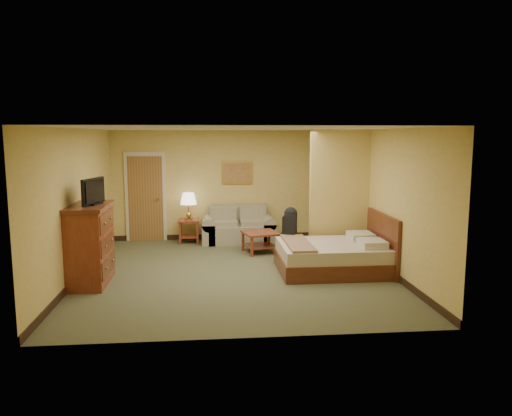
{
  "coord_description": "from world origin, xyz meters",
  "views": [
    {
      "loc": [
        -0.48,
        -8.85,
        2.49
      ],
      "look_at": [
        0.43,
        0.6,
        1.09
      ],
      "focal_mm": 35.0,
      "sensor_mm": 36.0,
      "label": 1
    }
  ],
  "objects": [
    {
      "name": "bed",
      "position": [
        1.82,
        -0.1,
        0.29
      ],
      "size": [
        1.95,
        1.64,
        1.06
      ],
      "color": "#502212",
      "rests_on": "floor"
    },
    {
      "name": "coffee_table",
      "position": [
        0.61,
        1.49,
        0.32
      ],
      "size": [
        0.84,
        0.84,
        0.45
      ],
      "rotation": [
        0.0,
        0.0,
        0.24
      ],
      "color": "maroon",
      "rests_on": "floor"
    },
    {
      "name": "loveseat",
      "position": [
        0.21,
        2.57,
        0.28
      ],
      "size": [
        1.69,
        0.79,
        0.86
      ],
      "color": "gray",
      "rests_on": "floor"
    },
    {
      "name": "dresser",
      "position": [
        -2.48,
        -0.45,
        0.68
      ],
      "size": [
        0.66,
        1.26,
        1.34
      ],
      "color": "maroon",
      "rests_on": "floor"
    },
    {
      "name": "table_lamp",
      "position": [
        -0.94,
        2.65,
        1.02
      ],
      "size": [
        0.38,
        0.38,
        0.62
      ],
      "color": "#A1823B",
      "rests_on": "side_table"
    },
    {
      "name": "door",
      "position": [
        -1.95,
        2.96,
        1.03
      ],
      "size": [
        0.94,
        0.16,
        2.1
      ],
      "color": "beige",
      "rests_on": "floor"
    },
    {
      "name": "tv",
      "position": [
        -2.38,
        -0.45,
        1.55
      ],
      "size": [
        0.25,
        0.71,
        0.44
      ],
      "rotation": [
        0.0,
        0.0,
        -0.24
      ],
      "color": "black",
      "rests_on": "dresser"
    },
    {
      "name": "side_table",
      "position": [
        -0.94,
        2.65,
        0.36
      ],
      "size": [
        0.49,
        0.49,
        0.54
      ],
      "color": "maroon",
      "rests_on": "floor"
    },
    {
      "name": "baseboard",
      "position": [
        0.0,
        2.99,
        0.06
      ],
      "size": [
        5.5,
        0.02,
        0.12
      ],
      "primitive_type": "cube",
      "color": "black",
      "rests_on": "floor"
    },
    {
      "name": "left_wall",
      "position": [
        -2.75,
        0.0,
        1.3
      ],
      "size": [
        0.02,
        6.0,
        2.6
      ],
      "primitive_type": "cube",
      "color": "#D4B75A",
      "rests_on": "floor"
    },
    {
      "name": "wall_picture",
      "position": [
        0.21,
        2.97,
        1.6
      ],
      "size": [
        0.72,
        0.04,
        0.56
      ],
      "color": "#B78E3F",
      "rests_on": "back_wall"
    },
    {
      "name": "partition",
      "position": [
        2.15,
        0.93,
        1.3
      ],
      "size": [
        1.2,
        0.15,
        2.6
      ],
      "primitive_type": "cube",
      "color": "#D4B75A",
      "rests_on": "floor"
    },
    {
      "name": "floor",
      "position": [
        0.0,
        0.0,
        0.0
      ],
      "size": [
        6.0,
        6.0,
        0.0
      ],
      "primitive_type": "plane",
      "color": "#4E5135",
      "rests_on": "ground"
    },
    {
      "name": "ceiling",
      "position": [
        0.0,
        0.0,
        2.6
      ],
      "size": [
        6.0,
        6.0,
        0.0
      ],
      "primitive_type": "plane",
      "rotation": [
        3.14,
        0.0,
        0.0
      ],
      "color": "white",
      "rests_on": "back_wall"
    },
    {
      "name": "right_wall",
      "position": [
        2.75,
        0.0,
        1.3
      ],
      "size": [
        0.02,
        6.0,
        2.6
      ],
      "primitive_type": "cube",
      "color": "#D4B75A",
      "rests_on": "floor"
    },
    {
      "name": "backpack",
      "position": [
        1.13,
        0.72,
        0.82
      ],
      "size": [
        0.31,
        0.38,
        0.57
      ],
      "rotation": [
        0.0,
        0.0,
        -0.31
      ],
      "color": "black",
      "rests_on": "bed"
    },
    {
      "name": "back_wall",
      "position": [
        0.0,
        3.0,
        1.3
      ],
      "size": [
        5.5,
        0.02,
        2.6
      ],
      "primitive_type": "cube",
      "color": "#D4B75A",
      "rests_on": "floor"
    }
  ]
}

